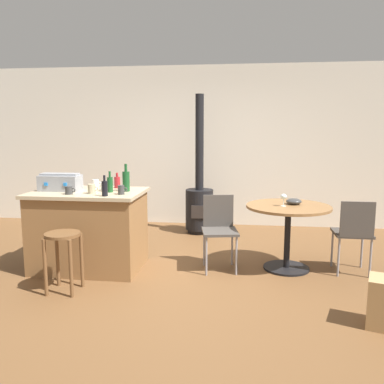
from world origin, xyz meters
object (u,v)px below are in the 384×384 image
wood_stove (199,200)px  folding_chair_near (354,231)px  cup_1 (92,189)px  cup_0 (104,187)px  wine_glass (284,197)px  cup_2 (121,190)px  wooden_stool (63,248)px  folding_chair_far (219,226)px  bottle_2 (126,181)px  bottle_0 (117,182)px  kitchen_island (89,230)px  dining_table (288,221)px  cup_3 (96,184)px  cup_4 (69,190)px  toolbox (60,182)px  serving_bowl (294,201)px  bottle_1 (110,184)px

wood_stove → folding_chair_near: bearing=-40.6°
wood_stove → cup_1: bearing=-116.5°
cup_0 → wine_glass: size_ratio=0.76×
wood_stove → cup_2: (-0.65, -2.00, 0.45)m
cup_0 → wooden_stool: bearing=-101.8°
folding_chair_far → wood_stove: bearing=104.1°
bottle_2 → wooden_stool: bearing=-120.1°
bottle_0 → wine_glass: bearing=-3.0°
wood_stove → bottle_0: bearing=-119.0°
kitchen_island → wine_glass: 2.30m
dining_table → cup_3: bearing=-179.8°
bottle_2 → wine_glass: size_ratio=2.22×
bottle_0 → bottle_2: bearing=-52.9°
wooden_stool → wood_stove: (1.10, 2.53, 0.07)m
dining_table → cup_4: cup_4 is taller
wooden_stool → toolbox: size_ratio=1.32×
wooden_stool → bottle_2: size_ratio=1.92×
cup_3 → serving_bowl: 2.38m
wooden_stool → folding_chair_near: folding_chair_near is taller
cup_3 → cup_4: size_ratio=0.97×
cup_1 → wooden_stool: bearing=-101.2°
cup_4 → wine_glass: cup_4 is taller
toolbox → cup_3: toolbox is taller
toolbox → wine_glass: size_ratio=3.23×
cup_1 → bottle_1: bearing=37.9°
bottle_1 → cup_1: 0.22m
cup_3 → wine_glass: 2.24m
folding_chair_near → bottle_2: size_ratio=2.70×
cup_2 → cup_3: 0.62m
folding_chair_far → serving_bowl: bearing=9.7°
folding_chair_far → cup_1: 1.52m
bottle_2 → folding_chair_near: bearing=2.7°
bottle_1 → cup_3: (-0.27, 0.27, -0.04)m
wood_stove → wine_glass: bearing=-55.0°
cup_4 → cup_0: bearing=48.3°
wooden_stool → serving_bowl: size_ratio=3.39×
cup_0 → wine_glass: bearing=3.2°
wood_stove → cup_2: wood_stove is taller
wooden_stool → folding_chair_far: 1.76m
dining_table → wine_glass: bearing=-139.2°
folding_chair_far → bottle_0: (-1.26, 0.11, 0.49)m
bottle_2 → cup_0: bearing=174.3°
kitchen_island → folding_chair_near: bearing=3.1°
bottle_0 → serving_bowl: size_ratio=1.04×
kitchen_island → cup_0: cup_0 is taller
serving_bowl → wooden_stool: bearing=-156.3°
wood_stove → bottle_0: size_ratio=11.64×
toolbox → cup_0: bearing=7.4°
cup_3 → kitchen_island: bearing=-92.3°
bottle_1 → bottle_0: bearing=93.8°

